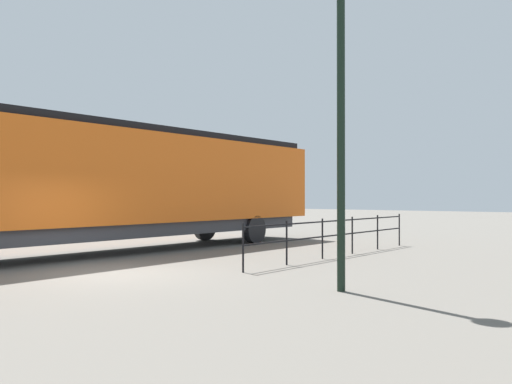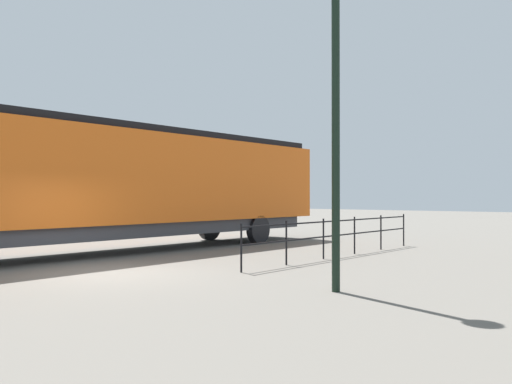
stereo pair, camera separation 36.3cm
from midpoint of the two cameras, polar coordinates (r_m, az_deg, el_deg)
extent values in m
plane|color=#666059|center=(13.56, -14.44, -8.32)|extent=(120.00, 120.00, 0.00)
cube|color=orange|center=(18.15, -14.76, 1.48)|extent=(2.99, 18.85, 2.93)
cube|color=black|center=(23.83, 1.44, -0.05)|extent=(2.87, 2.51, 2.05)
cube|color=black|center=(18.27, -14.75, 6.45)|extent=(2.69, 18.09, 0.24)
cube|color=#38383D|center=(18.17, -14.77, -3.86)|extent=(2.69, 17.34, 0.45)
cylinder|color=black|center=(23.15, -4.47, -3.70)|extent=(0.30, 1.10, 1.10)
cylinder|color=black|center=(21.36, 0.72, -3.97)|extent=(0.30, 1.10, 1.10)
cylinder|color=black|center=(10.74, 9.35, 5.45)|extent=(0.16, 0.16, 5.92)
cube|color=black|center=(16.99, 9.39, -3.00)|extent=(0.04, 9.21, 0.04)
cube|color=black|center=(17.01, 9.40, -4.49)|extent=(0.04, 9.21, 0.04)
cylinder|color=black|center=(13.26, -0.77, -5.90)|extent=(0.05, 0.05, 1.20)
cylinder|color=black|center=(14.70, 3.92, -5.36)|extent=(0.05, 0.05, 1.20)
cylinder|color=black|center=(16.23, 7.75, -4.90)|extent=(0.05, 0.05, 1.20)
cylinder|color=black|center=(17.81, 10.90, -4.50)|extent=(0.05, 0.05, 1.20)
cylinder|color=black|center=(19.44, 13.53, -4.16)|extent=(0.05, 0.05, 1.20)
cylinder|color=black|center=(21.11, 15.74, -3.86)|extent=(0.05, 0.05, 1.20)
camera|label=1|loc=(0.18, -89.31, -0.01)|focal=38.03mm
camera|label=2|loc=(0.18, 90.69, 0.01)|focal=38.03mm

